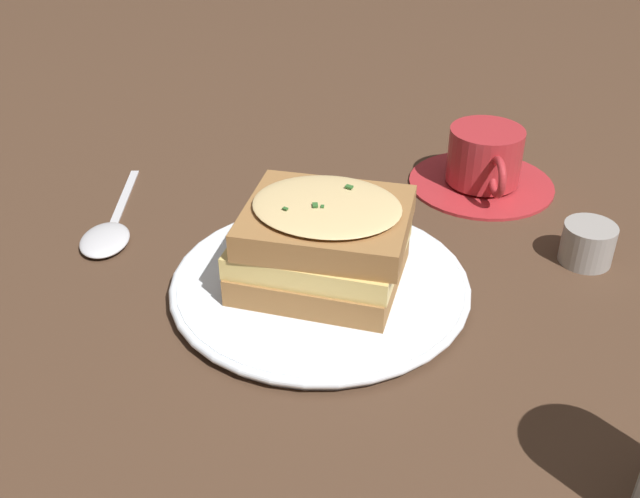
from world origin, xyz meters
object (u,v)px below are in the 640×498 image
object	(u,v)px
spoon	(107,235)
condiment_pot	(588,244)
sandwich	(323,242)
teacup_with_saucer	(484,163)
dinner_plate	(320,285)

from	to	relation	value
spoon	condiment_pot	world-z (taller)	condiment_pot
sandwich	condiment_pot	xyz separation A→B (m)	(-0.07, -0.22, -0.03)
teacup_with_saucer	condiment_pot	bearing A→B (deg)	21.25
teacup_with_saucer	spoon	distance (m)	0.37
dinner_plate	sandwich	bearing A→B (deg)	-96.25
dinner_plate	condiment_pot	bearing A→B (deg)	-107.23
sandwich	condiment_pot	size ratio (longest dim) A/B	3.82
dinner_plate	spoon	distance (m)	0.21
dinner_plate	teacup_with_saucer	world-z (taller)	teacup_with_saucer
sandwich	spoon	world-z (taller)	sandwich
sandwich	spoon	distance (m)	0.21
dinner_plate	condiment_pot	xyz separation A→B (m)	(-0.07, -0.22, 0.01)
spoon	condiment_pot	bearing A→B (deg)	174.05
dinner_plate	sandwich	distance (m)	0.04
dinner_plate	condiment_pot	distance (m)	0.23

